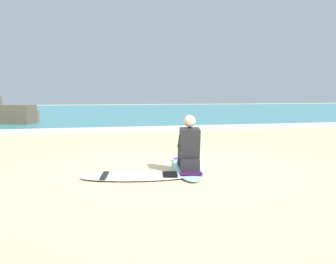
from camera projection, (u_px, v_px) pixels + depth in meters
ground_plane at (177, 169)px, 6.10m from camera, size 80.00×80.00×0.00m
sea at (114, 111)px, 25.80m from camera, size 80.00×28.00×0.10m
breaking_foam at (135, 129)px, 12.52m from camera, size 80.00×0.90×0.11m
surfboard_main at (187, 166)px, 6.13m from camera, size 0.91×2.27×0.08m
surfer_seated at (189, 148)px, 5.75m from camera, size 0.44×0.74×0.95m
surfboard_spare_near at (136, 177)px, 5.36m from camera, size 1.84×0.80×0.08m
rock_outcrop_distant at (1, 114)px, 14.36m from camera, size 2.66×1.91×1.29m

